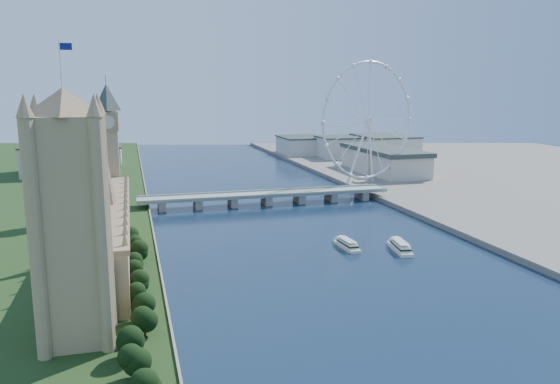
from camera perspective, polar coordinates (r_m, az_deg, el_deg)
name	(u,v)px	position (r m, az deg, el deg)	size (l,w,h in m)	color
ground	(471,371)	(214.57, 19.34, -17.22)	(2000.00, 2000.00, 0.00)	#1A3948
tree_row	(138,302)	(244.66, -14.65, -11.04)	(9.30, 217.30, 21.79)	black
victoria_tower	(71,210)	(214.64, -21.00, -1.81)	(28.16, 28.16, 112.00)	tan
parliament_range	(107,229)	(333.97, -17.59, -3.70)	(24.00, 200.00, 70.00)	tan
big_ben	(109,133)	(433.44, -17.47, 5.93)	(20.02, 20.02, 110.00)	tan
westminster_bridge	(266,197)	(476.67, -1.42, -0.48)	(220.00, 22.00, 9.50)	gray
london_eye	(368,121)	(560.65, 9.23, 7.32)	(113.60, 39.12, 124.30)	silver
county_hall	(383,174)	(658.44, 10.71, 1.82)	(54.00, 144.00, 35.00)	beige
city_skyline	(248,152)	(734.60, -3.38, 4.21)	(505.00, 280.00, 32.00)	beige
tour_boat_near	(347,248)	(347.81, 7.04, -5.87)	(7.29, 28.58, 6.30)	beige
tour_boat_far	(400,251)	(347.32, 12.43, -6.06)	(8.06, 31.44, 6.96)	silver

